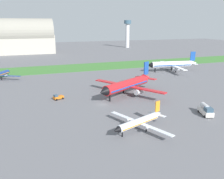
{
  "coord_description": "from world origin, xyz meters",
  "views": [
    {
      "loc": [
        -24.61,
        -75.13,
        26.77
      ],
      "look_at": [
        5.95,
        6.89,
        3.0
      ],
      "focal_mm": 38.88,
      "sensor_mm": 36.0,
      "label": 1
    }
  ],
  "objects_px": {
    "airplane_midfield_jet": "(128,85)",
    "control_tower": "(127,31)",
    "airplane_foreground_turboprop": "(139,122)",
    "pushback_tug_near_gate": "(58,97)",
    "fuel_truck_midfield": "(206,110)",
    "airplane_parked_jet_far": "(172,65)"
  },
  "relations": [
    {
      "from": "fuel_truck_midfield",
      "to": "airplane_parked_jet_far",
      "type": "bearing_deg",
      "value": 171.61
    },
    {
      "from": "airplane_midfield_jet",
      "to": "pushback_tug_near_gate",
      "type": "distance_m",
      "value": 26.74
    },
    {
      "from": "fuel_truck_midfield",
      "to": "pushback_tug_near_gate",
      "type": "bearing_deg",
      "value": -110.99
    },
    {
      "from": "airplane_midfield_jet",
      "to": "fuel_truck_midfield",
      "type": "height_order",
      "value": "airplane_midfield_jet"
    },
    {
      "from": "airplane_midfield_jet",
      "to": "control_tower",
      "type": "bearing_deg",
      "value": -143.38
    },
    {
      "from": "pushback_tug_near_gate",
      "to": "fuel_truck_midfield",
      "type": "relative_size",
      "value": 0.58
    },
    {
      "from": "airplane_parked_jet_far",
      "to": "pushback_tug_near_gate",
      "type": "xyz_separation_m",
      "value": [
        -70.23,
        -31.84,
        -3.11
      ]
    },
    {
      "from": "airplane_midfield_jet",
      "to": "fuel_truck_midfield",
      "type": "distance_m",
      "value": 31.15
    },
    {
      "from": "airplane_foreground_turboprop",
      "to": "control_tower",
      "type": "xyz_separation_m",
      "value": [
        89.51,
        209.63,
        16.17
      ]
    },
    {
      "from": "pushback_tug_near_gate",
      "to": "fuel_truck_midfield",
      "type": "bearing_deg",
      "value": 121.09
    },
    {
      "from": "pushback_tug_near_gate",
      "to": "fuel_truck_midfield",
      "type": "distance_m",
      "value": 50.62
    },
    {
      "from": "airplane_parked_jet_far",
      "to": "fuel_truck_midfield",
      "type": "relative_size",
      "value": 4.55
    },
    {
      "from": "airplane_foreground_turboprop",
      "to": "control_tower",
      "type": "distance_m",
      "value": 228.52
    },
    {
      "from": "airplane_parked_jet_far",
      "to": "pushback_tug_near_gate",
      "type": "bearing_deg",
      "value": 33.31
    },
    {
      "from": "airplane_midfield_jet",
      "to": "airplane_parked_jet_far",
      "type": "xyz_separation_m",
      "value": [
        43.9,
        35.23,
        -0.11
      ]
    },
    {
      "from": "airplane_foreground_turboprop",
      "to": "control_tower",
      "type": "height_order",
      "value": "control_tower"
    },
    {
      "from": "airplane_foreground_turboprop",
      "to": "fuel_truck_midfield",
      "type": "xyz_separation_m",
      "value": [
        23.69,
        2.56,
        -0.72
      ]
    },
    {
      "from": "airplane_midfield_jet",
      "to": "airplane_foreground_turboprop",
      "type": "bearing_deg",
      "value": 41.8
    },
    {
      "from": "pushback_tug_near_gate",
      "to": "airplane_midfield_jet",
      "type": "bearing_deg",
      "value": 152.13
    },
    {
      "from": "fuel_truck_midfield",
      "to": "control_tower",
      "type": "distance_m",
      "value": 217.94
    },
    {
      "from": "airplane_foreground_turboprop",
      "to": "pushback_tug_near_gate",
      "type": "height_order",
      "value": "airplane_foreground_turboprop"
    },
    {
      "from": "pushback_tug_near_gate",
      "to": "control_tower",
      "type": "relative_size",
      "value": 0.13
    }
  ]
}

